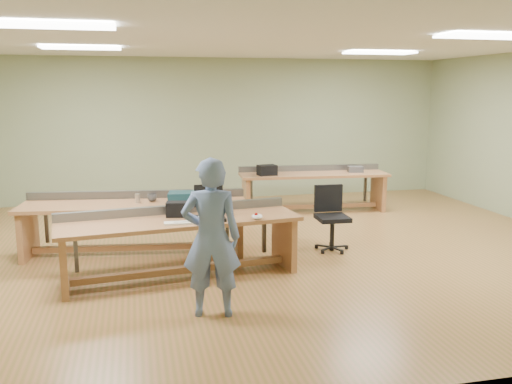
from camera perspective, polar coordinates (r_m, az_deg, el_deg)
floor at (r=8.07m, az=0.41°, el=-6.06°), size 10.00×10.00×0.00m
ceiling at (r=7.76m, az=0.44°, el=15.67°), size 10.00×10.00×0.00m
wall_back at (r=11.69m, az=-4.07°, el=6.59°), size 10.00×0.04×3.00m
wall_front at (r=4.03m, az=13.50°, el=-1.36°), size 10.00×0.04×3.00m
fluor_panels at (r=7.76m, az=0.44°, el=15.45°), size 6.20×3.50×0.03m
workbench_front at (r=6.84m, az=-7.98°, el=-4.36°), size 3.06×1.17×0.86m
workbench_mid at (r=7.93m, az=-12.62°, el=-2.41°), size 3.24×1.23×0.86m
workbench_back at (r=10.57m, az=6.03°, el=0.97°), size 2.89×0.96×0.86m
person at (r=5.58m, az=-4.74°, el=-4.84°), size 0.67×0.50×1.67m
laptop_base at (r=6.68m, az=-4.83°, el=-2.80°), size 0.36×0.30×0.04m
laptop_screen at (r=6.76m, az=-5.03°, el=-0.36°), size 0.36×0.02×0.28m
keyboard at (r=6.54m, az=-7.82°, el=-3.23°), size 0.42×0.14×0.02m
trackball_mouse at (r=6.70m, az=0.11°, el=-2.60°), size 0.15×0.18×0.07m
camera_bag at (r=6.90m, az=-8.27°, el=-1.80°), size 0.30×0.22×0.19m
task_chair at (r=8.06m, az=7.92°, el=-3.64°), size 0.53×0.53×0.95m
parts_bin_teal at (r=7.77m, az=-7.63°, el=-0.55°), size 0.47×0.39×0.15m
parts_bin_grey at (r=7.84m, az=-6.23°, el=-0.47°), size 0.50×0.34×0.13m
mug at (r=7.92m, az=-10.88°, el=-0.58°), size 0.17×0.17×0.11m
drinks_can at (r=7.85m, az=-12.37°, el=-0.66°), size 0.09×0.09×0.13m
storage_box_back at (r=10.18m, az=1.17°, el=2.32°), size 0.37×0.29×0.19m
tray_back at (r=10.76m, az=10.42°, el=2.38°), size 0.32×0.27×0.11m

